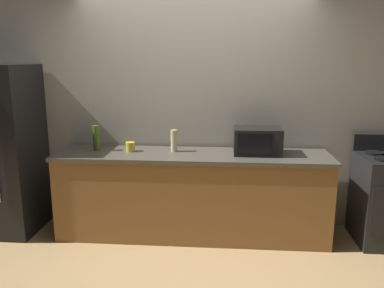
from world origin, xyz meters
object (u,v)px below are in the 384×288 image
refrigerator (2,150)px  mug_yellow (130,147)px  bottle_vinegar (174,141)px  bottle_olive_oil (96,138)px  microwave (257,141)px

refrigerator → mug_yellow: size_ratio=18.19×
refrigerator → bottle_vinegar: size_ratio=7.81×
bottle_olive_oil → mug_yellow: 0.38m
bottle_vinegar → mug_yellow: (-0.46, -0.03, -0.07)m
microwave → bottle_olive_oil: microwave is taller
bottle_vinegar → bottle_olive_oil: (-0.83, -0.02, 0.02)m
refrigerator → bottle_vinegar: (1.85, 0.08, 0.12)m
refrigerator → microwave: refrigerator is taller
refrigerator → microwave: (2.72, 0.05, 0.13)m
bottle_vinegar → mug_yellow: bottle_vinegar is taller
bottle_olive_oil → bottle_vinegar: bearing=1.4°
refrigerator → microwave: size_ratio=3.75×
microwave → mug_yellow: 1.33m
microwave → mug_yellow: size_ratio=4.85×
refrigerator → bottle_vinegar: refrigerator is taller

